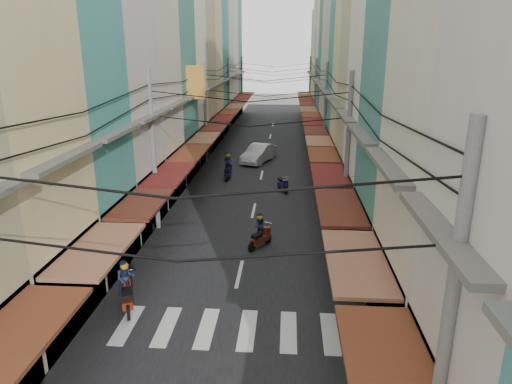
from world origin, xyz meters
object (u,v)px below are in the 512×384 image
at_px(market_umbrella, 377,223).
at_px(traffic_sign, 383,248).
at_px(white_car, 259,162).
at_px(bicycle, 381,270).

bearing_deg(market_umbrella, traffic_sign, -93.73).
height_order(white_car, traffic_sign, traffic_sign).
xyz_separation_m(white_car, bicycle, (6.61, -19.31, 0.00)).
xyz_separation_m(white_car, market_umbrella, (6.30, -19.07, 2.09)).
relative_size(white_car, traffic_sign, 1.99).
xyz_separation_m(bicycle, market_umbrella, (-0.31, 0.24, 2.09)).
distance_m(white_car, bicycle, 20.41).
bearing_deg(market_umbrella, bicycle, -37.74).
bearing_deg(market_umbrella, white_car, 108.27).
height_order(bicycle, market_umbrella, market_umbrella).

